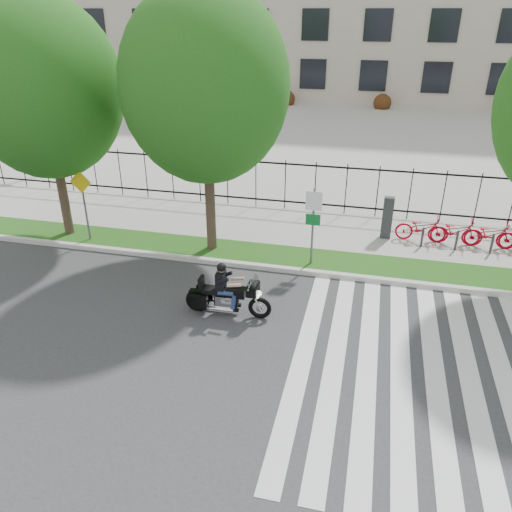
# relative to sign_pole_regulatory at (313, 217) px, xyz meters

# --- Properties ---
(ground) EXTENTS (120.00, 120.00, 0.00)m
(ground) POSITION_rel_sign_pole_regulatory_xyz_m (-1.73, -4.58, -1.74)
(ground) COLOR #343436
(ground) RESTS_ON ground
(curb) EXTENTS (60.00, 0.20, 0.15)m
(curb) POSITION_rel_sign_pole_regulatory_xyz_m (-1.73, -0.48, -1.66)
(curb) COLOR beige
(curb) RESTS_ON ground
(grass_verge) EXTENTS (60.00, 1.50, 0.15)m
(grass_verge) POSITION_rel_sign_pole_regulatory_xyz_m (-1.73, 0.37, -1.66)
(grass_verge) COLOR #195715
(grass_verge) RESTS_ON ground
(sidewalk) EXTENTS (60.00, 3.50, 0.15)m
(sidewalk) POSITION_rel_sign_pole_regulatory_xyz_m (-1.73, 2.87, -1.66)
(sidewalk) COLOR #9C9A92
(sidewalk) RESTS_ON ground
(plaza) EXTENTS (80.00, 34.00, 0.10)m
(plaza) POSITION_rel_sign_pole_regulatory_xyz_m (-1.73, 20.42, -1.69)
(plaza) COLOR #9C9A92
(plaza) RESTS_ON ground
(crosswalk_stripes) EXTENTS (5.70, 8.00, 0.01)m
(crosswalk_stripes) POSITION_rel_sign_pole_regulatory_xyz_m (3.10, -4.58, -1.73)
(crosswalk_stripes) COLOR silver
(crosswalk_stripes) RESTS_ON ground
(iron_fence) EXTENTS (30.00, 0.06, 2.00)m
(iron_fence) POSITION_rel_sign_pole_regulatory_xyz_m (-1.73, 4.62, -0.59)
(iron_fence) COLOR black
(iron_fence) RESTS_ON sidewalk
(lamp_post_left) EXTENTS (1.06, 0.70, 4.25)m
(lamp_post_left) POSITION_rel_sign_pole_regulatory_xyz_m (-13.73, 7.42, 1.47)
(lamp_post_left) COLOR black
(lamp_post_left) RESTS_ON ground
(street_tree_0) EXTENTS (5.02, 5.02, 7.89)m
(street_tree_0) POSITION_rel_sign_pole_regulatory_xyz_m (-8.85, 0.37, 3.40)
(street_tree_0) COLOR #3B2C20
(street_tree_0) RESTS_ON grass_verge
(street_tree_1) EXTENTS (5.04, 5.04, 8.15)m
(street_tree_1) POSITION_rel_sign_pole_regulatory_xyz_m (-3.42, 0.37, 3.65)
(street_tree_1) COLOR #3B2C20
(street_tree_1) RESTS_ON grass_verge
(sign_pole_regulatory) EXTENTS (0.50, 0.09, 2.50)m
(sign_pole_regulatory) POSITION_rel_sign_pole_regulatory_xyz_m (0.00, 0.00, 0.00)
(sign_pole_regulatory) COLOR #59595B
(sign_pole_regulatory) RESTS_ON grass_verge
(sign_pole_warning) EXTENTS (0.78, 0.09, 2.49)m
(sign_pole_warning) POSITION_rel_sign_pole_regulatory_xyz_m (-7.82, 0.00, 0.00)
(sign_pole_warning) COLOR #59595B
(sign_pole_warning) RESTS_ON grass_verge
(motorcycle_rider) EXTENTS (2.38, 0.70, 1.84)m
(motorcycle_rider) POSITION_rel_sign_pole_regulatory_xyz_m (-1.80, -3.24, -1.13)
(motorcycle_rider) COLOR black
(motorcycle_rider) RESTS_ON ground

